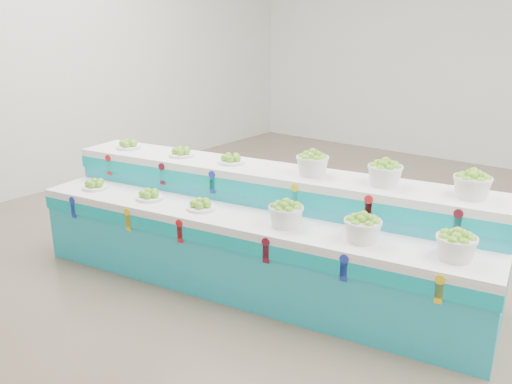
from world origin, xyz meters
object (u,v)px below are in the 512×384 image
display_stand (256,230)px  plate_upper_mid (182,151)px  basket_upper_right (472,184)px  basket_lower_left (286,213)px

display_stand → plate_upper_mid: bearing=165.3°
plate_upper_mid → basket_upper_right: size_ratio=0.91×
basket_lower_left → display_stand: bearing=157.8°
display_stand → basket_lower_left: display_stand is taller
plate_upper_mid → basket_upper_right: 2.72m
plate_upper_mid → basket_upper_right: (2.68, 0.45, 0.06)m
basket_lower_left → basket_upper_right: (1.21, 0.73, 0.30)m
basket_lower_left → plate_upper_mid: plate_upper_mid is taller
plate_upper_mid → basket_upper_right: basket_upper_right is taller
display_stand → basket_upper_right: (1.67, 0.54, 0.62)m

